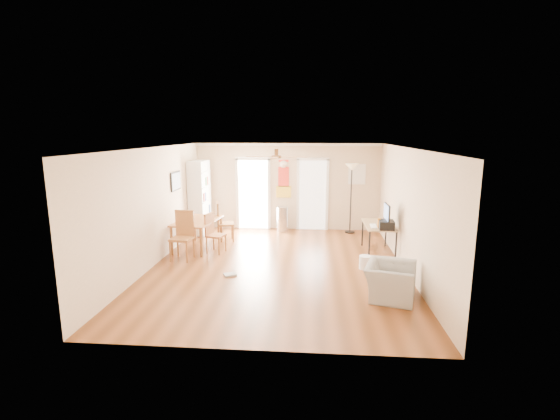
# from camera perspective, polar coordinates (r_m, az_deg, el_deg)

# --- Properties ---
(floor) EXTENTS (7.00, 7.00, 0.00)m
(floor) POSITION_cam_1_polar(r_m,az_deg,el_deg) (8.93, -0.31, -8.00)
(floor) COLOR brown
(floor) RESTS_ON ground
(ceiling) EXTENTS (5.50, 7.00, 0.00)m
(ceiling) POSITION_cam_1_polar(r_m,az_deg,el_deg) (8.45, -0.33, 8.91)
(ceiling) COLOR silver
(ceiling) RESTS_ON floor
(wall_back) EXTENTS (5.50, 0.04, 2.60)m
(wall_back) POSITION_cam_1_polar(r_m,az_deg,el_deg) (12.04, 1.11, 3.35)
(wall_back) COLOR beige
(wall_back) RESTS_ON floor
(wall_front) EXTENTS (5.50, 0.04, 2.60)m
(wall_front) POSITION_cam_1_polar(r_m,az_deg,el_deg) (5.22, -3.66, -7.03)
(wall_front) COLOR beige
(wall_front) RESTS_ON floor
(wall_left) EXTENTS (0.04, 7.00, 2.60)m
(wall_left) POSITION_cam_1_polar(r_m,az_deg,el_deg) (9.24, -17.57, 0.46)
(wall_left) COLOR beige
(wall_left) RESTS_ON floor
(wall_right) EXTENTS (0.04, 7.00, 2.60)m
(wall_right) POSITION_cam_1_polar(r_m,az_deg,el_deg) (8.80, 17.82, -0.07)
(wall_right) COLOR beige
(wall_right) RESTS_ON floor
(crown_molding) EXTENTS (5.50, 7.00, 0.08)m
(crown_molding) POSITION_cam_1_polar(r_m,az_deg,el_deg) (8.45, -0.33, 8.64)
(crown_molding) COLOR white
(crown_molding) RESTS_ON wall_back
(kitchen_doorway) EXTENTS (0.90, 0.10, 2.10)m
(kitchen_doorway) POSITION_cam_1_polar(r_m,az_deg,el_deg) (12.17, -3.84, 2.22)
(kitchen_doorway) COLOR white
(kitchen_doorway) RESTS_ON wall_back
(bathroom_doorway) EXTENTS (0.80, 0.10, 2.10)m
(bathroom_doorway) POSITION_cam_1_polar(r_m,az_deg,el_deg) (12.04, 4.67, 2.11)
(bathroom_doorway) COLOR white
(bathroom_doorway) RESTS_ON wall_back
(wall_decal) EXTENTS (0.46, 0.03, 1.10)m
(wall_decal) POSITION_cam_1_polar(r_m,az_deg,el_deg) (12.00, 0.52, 4.53)
(wall_decal) COLOR red
(wall_decal) RESTS_ON wall_back
(ac_grille) EXTENTS (0.50, 0.04, 0.60)m
(ac_grille) POSITION_cam_1_polar(r_m,az_deg,el_deg) (12.01, 10.96, 5.05)
(ac_grille) COLOR white
(ac_grille) RESTS_ON wall_back
(framed_poster) EXTENTS (0.04, 0.66, 0.48)m
(framed_poster) POSITION_cam_1_polar(r_m,az_deg,el_deg) (10.47, -14.71, 4.03)
(framed_poster) COLOR black
(framed_poster) RESTS_ON wall_left
(ceiling_fan) EXTENTS (1.24, 1.24, 0.20)m
(ceiling_fan) POSITION_cam_1_polar(r_m,az_deg,el_deg) (8.15, -0.51, 7.64)
(ceiling_fan) COLOR #593819
(ceiling_fan) RESTS_ON ceiling
(bookshelf) EXTENTS (0.46, 0.97, 2.12)m
(bookshelf) POSITION_cam_1_polar(r_m,az_deg,el_deg) (11.78, -11.44, 1.78)
(bookshelf) COLOR silver
(bookshelf) RESTS_ON floor
(dining_table) EXTENTS (1.07, 1.57, 0.73)m
(dining_table) POSITION_cam_1_polar(r_m,az_deg,el_deg) (10.36, -11.68, -3.41)
(dining_table) COLOR #9D6332
(dining_table) RESTS_ON floor
(dining_chair_right_a) EXTENTS (0.54, 0.54, 1.07)m
(dining_chair_right_a) POSITION_cam_1_polar(r_m,az_deg,el_deg) (10.90, -7.83, -1.67)
(dining_chair_right_a) COLOR #935B2F
(dining_chair_right_a) RESTS_ON floor
(dining_chair_right_b) EXTENTS (0.49, 0.49, 0.97)m
(dining_chair_right_b) POSITION_cam_1_polar(r_m,az_deg,el_deg) (9.89, -9.16, -3.31)
(dining_chair_right_b) COLOR #AD6937
(dining_chair_right_b) RESTS_ON floor
(dining_chair_near) EXTENTS (0.51, 0.51, 1.12)m
(dining_chair_near) POSITION_cam_1_polar(r_m,az_deg,el_deg) (9.49, -13.90, -3.64)
(dining_chair_near) COLOR #A36034
(dining_chair_near) RESTS_ON floor
(trash_can) EXTENTS (0.41, 0.41, 0.74)m
(trash_can) POSITION_cam_1_polar(r_m,az_deg,el_deg) (11.89, 0.34, -1.30)
(trash_can) COLOR #B6B7B9
(trash_can) RESTS_ON floor
(torchiere_lamp) EXTENTS (0.39, 0.39, 2.03)m
(torchiere_lamp) POSITION_cam_1_polar(r_m,az_deg,el_deg) (11.78, 10.10, 1.61)
(torchiere_lamp) COLOR black
(torchiere_lamp) RESTS_ON floor
(computer_desk) EXTENTS (0.68, 1.36, 0.73)m
(computer_desk) POSITION_cam_1_polar(r_m,az_deg,el_deg) (10.03, 13.86, -4.01)
(computer_desk) COLOR #A28058
(computer_desk) RESTS_ON floor
(imac) EXTENTS (0.22, 0.61, 0.56)m
(imac) POSITION_cam_1_polar(r_m,az_deg,el_deg) (9.54, 15.04, -0.85)
(imac) COLOR black
(imac) RESTS_ON computer_desk
(keyboard) EXTENTS (0.16, 0.44, 0.02)m
(keyboard) POSITION_cam_1_polar(r_m,az_deg,el_deg) (9.69, 13.24, -2.24)
(keyboard) COLOR white
(keyboard) RESTS_ON computer_desk
(printer) EXTENTS (0.35, 0.41, 0.20)m
(printer) POSITION_cam_1_polar(r_m,az_deg,el_deg) (9.47, 14.98, -2.06)
(printer) COLOR black
(printer) RESTS_ON computer_desk
(orange_bottle) EXTENTS (0.09, 0.09, 0.23)m
(orange_bottle) POSITION_cam_1_polar(r_m,az_deg,el_deg) (9.55, 13.98, -1.82)
(orange_bottle) COLOR orange
(orange_bottle) RESTS_ON computer_desk
(wastebasket_a) EXTENTS (0.26, 0.26, 0.29)m
(wastebasket_a) POSITION_cam_1_polar(r_m,az_deg,el_deg) (8.90, 12.06, -7.34)
(wastebasket_a) COLOR white
(wastebasket_a) RESTS_ON floor
(floor_cloth) EXTENTS (0.31, 0.28, 0.04)m
(floor_cloth) POSITION_cam_1_polar(r_m,az_deg,el_deg) (8.43, -7.16, -9.16)
(floor_cloth) COLOR #9C9C97
(floor_cloth) RESTS_ON floor
(armchair) EXTENTS (1.07, 1.15, 0.62)m
(armchair) POSITION_cam_1_polar(r_m,az_deg,el_deg) (7.48, 15.50, -9.76)
(armchair) COLOR gray
(armchair) RESTS_ON floor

